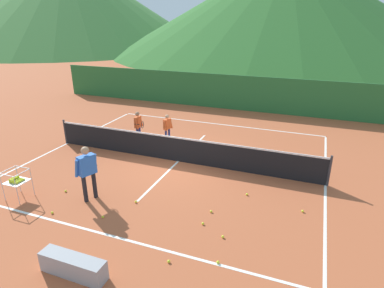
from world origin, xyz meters
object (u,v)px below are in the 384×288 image
tennis_ball_0 (136,202)px  courtside_bench (73,266)px  tennis_ball_7 (303,211)px  instructor (87,168)px  tennis_ball_2 (218,262)px  student_0 (138,124)px  ball_cart (16,180)px  tennis_net (178,149)px  tennis_ball_3 (203,224)px  tennis_ball_5 (223,237)px  tennis_ball_9 (211,211)px  tennis_ball_6 (66,191)px  tennis_ball_11 (103,217)px  student_1 (167,126)px  tennis_ball_1 (169,261)px  tennis_ball_8 (52,213)px  tennis_ball_4 (93,162)px  tennis_ball_10 (247,194)px

tennis_ball_0 → courtside_bench: bearing=-85.3°
tennis_ball_7 → tennis_ball_0: bearing=-164.8°
instructor → tennis_ball_2: instructor is taller
student_0 → ball_cart: student_0 is taller
tennis_net → courtside_bench: 6.09m
courtside_bench → tennis_ball_3: bearing=53.6°
tennis_ball_5 → courtside_bench: size_ratio=0.05×
instructor → tennis_ball_9: size_ratio=24.79×
student_0 → tennis_ball_9: (4.63, -4.10, -0.78)m
courtside_bench → tennis_ball_5: bearing=41.7°
tennis_ball_6 → tennis_ball_11: same height
tennis_ball_7 → tennis_ball_11: (-5.04, -2.24, 0.00)m
tennis_ball_0 → ball_cart: bearing=-163.5°
tennis_ball_7 → student_1: bearing=148.6°
student_1 → tennis_ball_5: (4.05, -5.44, -0.71)m
tennis_ball_1 → tennis_ball_8: 3.87m
tennis_net → tennis_ball_9: size_ratio=155.23×
tennis_ball_5 → courtside_bench: 3.48m
tennis_ball_2 → tennis_ball_11: 3.46m
ball_cart → courtside_bench: 4.15m
tennis_ball_4 → tennis_ball_6: 2.19m
tennis_ball_2 → tennis_ball_9: 2.00m
tennis_ball_1 → tennis_ball_6: same height
tennis_ball_0 → tennis_ball_2: (2.98, -1.54, 0.00)m
instructor → ball_cart: bearing=-160.6°
tennis_ball_1 → courtside_bench: size_ratio=0.05×
tennis_ball_5 → tennis_ball_10: (0.12, 2.24, 0.00)m
tennis_ball_4 → tennis_ball_10: bearing=-2.7°
tennis_ball_3 → tennis_ball_8: same height
ball_cart → tennis_ball_8: (1.54, -0.32, -0.56)m
tennis_net → tennis_ball_6: tennis_net is taller
tennis_net → tennis_ball_10: 3.36m
student_1 → courtside_bench: 7.90m
ball_cart → tennis_ball_9: ball_cart is taller
tennis_ball_11 → student_1: bearing=97.6°
instructor → tennis_ball_3: bearing=-0.2°
student_0 → tennis_ball_0: size_ratio=19.78×
tennis_ball_1 → instructor: bearing=154.0°
tennis_ball_11 → courtside_bench: bearing=-70.8°
tennis_ball_3 → courtside_bench: 3.30m
ball_cart → student_0: bearing=79.5°
tennis_ball_0 → tennis_ball_2: size_ratio=1.00×
tennis_net → instructor: bearing=-111.7°
ball_cart → tennis_ball_0: size_ratio=13.22×
tennis_ball_0 → tennis_ball_11: 1.09m
tennis_ball_2 → tennis_ball_11: same height
tennis_ball_2 → student_0: bearing=132.1°
tennis_ball_1 → tennis_ball_4: size_ratio=1.00×
tennis_ball_2 → tennis_ball_4: same height
tennis_ball_11 → tennis_ball_6: bearing=158.6°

